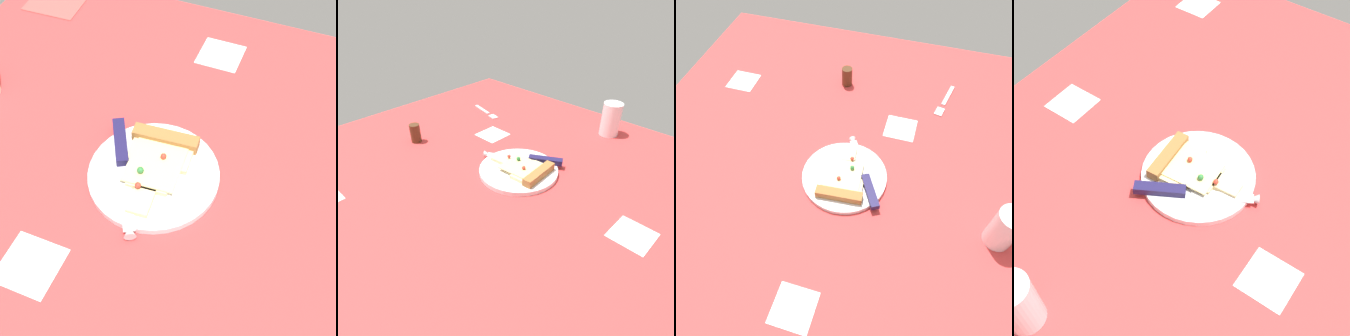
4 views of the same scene
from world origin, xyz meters
The scene contains 7 objects.
ground_plane centered at (-0.02, -0.02, -1.50)cm, with size 118.70×118.70×3.00cm.
plate centered at (5.85, -9.06, 0.65)cm, with size 22.68×22.68×1.31cm, color silver.
pizza_slice centered at (6.08, -11.64, 2.09)cm, with size 12.17×17.97×2.48cm.
knife centered at (11.49, -8.66, 1.91)cm, with size 13.65×21.92×2.45cm.
drinking_glass centered at (45.60, -15.92, 5.72)cm, with size 6.50×6.50×11.44cm, color white.
pepper_shaker centered at (-4.25, 28.29, 3.14)cm, with size 3.42×3.42×6.27cm, color #4C2D19.
fork centered at (28.46, 28.40, 0.40)cm, with size 5.01×15.33×0.80cm.
Camera 2 is at (-50.91, -58.49, 51.63)cm, focal length 33.60 mm.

